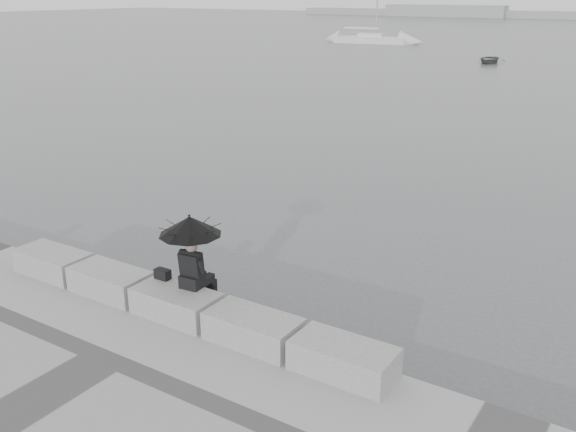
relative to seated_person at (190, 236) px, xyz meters
The scene contains 10 objects.
ground 2.01m from the seated_person, 133.29° to the left, with size 360.00×360.00×0.00m, color #46494C.
stone_block_far_left 3.77m from the seated_person, behind, with size 1.60×0.80×0.50m, color slate.
stone_block_left 2.25m from the seated_person, behind, with size 1.60×0.80×0.50m, color slate.
stone_block_centre 1.29m from the seated_person, 116.37° to the right, with size 1.60×0.80×0.50m, color slate.
stone_block_right 2.01m from the seated_person, 10.74° to the right, with size 1.60×0.80×0.50m, color slate.
stone_block_far_right 3.50m from the seated_person, ahead, with size 1.60×0.80×0.50m, color slate.
seated_person is the anchor object (origin of this frame).
bag 1.14m from the seated_person, behind, with size 0.30×0.17×0.19m, color black.
sailboat_left 71.50m from the seated_person, 113.23° to the left, with size 9.15×3.58×12.90m.
dinghy 51.71m from the seated_person, 100.50° to the left, with size 3.55×1.50×0.60m, color slate.
Camera 1 is at (7.29, -8.06, 6.06)m, focal length 40.00 mm.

